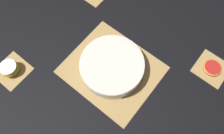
{
  "coord_description": "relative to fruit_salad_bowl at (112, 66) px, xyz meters",
  "views": [
    {
      "loc": [
        0.23,
        -0.29,
        0.93
      ],
      "look_at": [
        0.0,
        0.0,
        0.03
      ],
      "focal_mm": 35.0,
      "sensor_mm": 36.0,
      "label": 1
    }
  ],
  "objects": [
    {
      "name": "ground_plane",
      "position": [
        -0.0,
        0.0,
        -0.05
      ],
      "size": [
        6.0,
        6.0,
        0.0
      ],
      "primitive_type": "plane",
      "color": "black"
    },
    {
      "name": "bamboo_mat_center",
      "position": [
        -0.0,
        0.0,
        -0.04
      ],
      "size": [
        0.4,
        0.35,
        0.01
      ],
      "color": "#A8844C",
      "rests_on": "ground_plane"
    },
    {
      "name": "coaster_mat_near_left",
      "position": [
        -0.35,
        -0.29,
        -0.04
      ],
      "size": [
        0.14,
        0.14,
        0.01
      ],
      "color": "#A8844C",
      "rests_on": "ground_plane"
    },
    {
      "name": "coaster_mat_far_right",
      "position": [
        0.35,
        0.29,
        -0.04
      ],
      "size": [
        0.14,
        0.14,
        0.01
      ],
      "color": "#A8844C",
      "rests_on": "ground_plane"
    },
    {
      "name": "fruit_salad_bowl",
      "position": [
        0.0,
        0.0,
        0.0
      ],
      "size": [
        0.29,
        0.29,
        0.07
      ],
      "color": "silver",
      "rests_on": "bamboo_mat_center"
    },
    {
      "name": "apple_half",
      "position": [
        -0.35,
        -0.29,
        -0.02
      ],
      "size": [
        0.08,
        0.08,
        0.05
      ],
      "color": "gold",
      "rests_on": "coaster_mat_near_left"
    },
    {
      "name": "grapefruit_slice",
      "position": [
        0.35,
        0.29,
        -0.03
      ],
      "size": [
        0.08,
        0.08,
        0.01
      ],
      "color": "#B2231E",
      "rests_on": "coaster_mat_far_right"
    }
  ]
}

